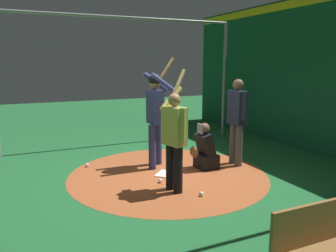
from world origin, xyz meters
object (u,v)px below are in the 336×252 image
(batter, at_px, (156,110))
(baseball_2, at_px, (87,165))
(umpire, at_px, (237,117))
(visitor, at_px, (174,136))
(home_plate, at_px, (168,174))
(catcher, at_px, (205,151))
(baseball_0, at_px, (160,181))
(baseball_1, at_px, (201,194))

(batter, distance_m, baseball_2, 1.81)
(umpire, relative_size, visitor, 0.89)
(visitor, bearing_deg, umpire, -171.20)
(home_plate, relative_size, baseball_2, 5.68)
(home_plate, bearing_deg, catcher, -176.35)
(catcher, relative_size, umpire, 0.52)
(umpire, relative_size, baseball_0, 24.19)
(baseball_1, height_order, baseball_2, same)
(home_plate, relative_size, baseball_0, 5.68)
(home_plate, relative_size, batter, 0.19)
(batter, relative_size, umpire, 1.24)
(umpire, height_order, baseball_2, umpire)
(baseball_0, bearing_deg, baseball_1, 113.73)
(catcher, distance_m, baseball_2, 2.42)
(umpire, height_order, baseball_0, umpire)
(baseball_2, bearing_deg, batter, 157.97)
(catcher, xyz_separation_m, umpire, (-0.72, 0.06, 0.65))
(catcher, distance_m, baseball_0, 1.26)
(home_plate, height_order, visitor, visitor)
(batter, xyz_separation_m, catcher, (-0.85, 0.52, -0.81))
(visitor, bearing_deg, baseball_0, -94.84)
(visitor, height_order, baseball_1, visitor)
(visitor, bearing_deg, batter, -114.16)
(batter, height_order, baseball_0, batter)
(home_plate, bearing_deg, batter, -88.70)
(umpire, bearing_deg, visitor, 23.50)
(visitor, relative_size, baseball_1, 27.16)
(batter, relative_size, baseball_0, 30.02)
(batter, bearing_deg, baseball_2, -22.03)
(home_plate, relative_size, catcher, 0.45)
(home_plate, distance_m, baseball_0, 0.48)
(home_plate, bearing_deg, baseball_0, 48.61)
(umpire, relative_size, baseball_2, 24.19)
(home_plate, distance_m, visitor, 1.24)
(visitor, bearing_deg, baseball_2, -74.94)
(catcher, bearing_deg, home_plate, 3.65)
(baseball_0, bearing_deg, catcher, -160.39)
(catcher, xyz_separation_m, baseball_0, (1.15, 0.41, -0.32))
(baseball_1, bearing_deg, home_plate, -87.59)
(catcher, height_order, visitor, visitor)
(visitor, xyz_separation_m, baseball_0, (0.07, -0.43, -0.90))
(umpire, xyz_separation_m, baseball_0, (1.87, 0.35, -0.97))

